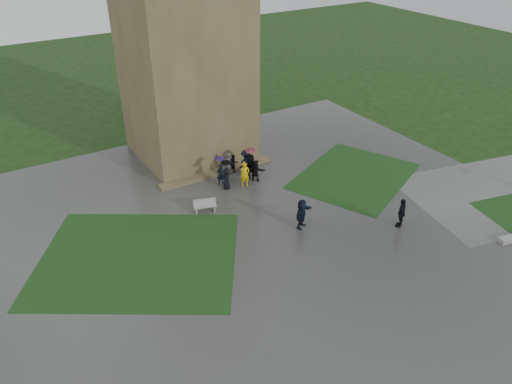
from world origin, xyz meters
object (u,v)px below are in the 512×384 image
pedestrian_mid (302,214)px  pedestrian_near (402,213)px  tower (183,39)px  bench (205,205)px

pedestrian_mid → pedestrian_near: pedestrian_mid is taller
pedestrian_near → pedestrian_mid: bearing=-59.4°
tower → bench: bearing=-109.4°
tower → pedestrian_mid: (1.24, -13.34, -8.01)m
pedestrian_mid → pedestrian_near: bearing=-57.5°
tower → bench: (-3.03, -8.59, -8.54)m
bench → pedestrian_near: pedestrian_near is taller
bench → pedestrian_near: 12.41m
bench → pedestrian_mid: pedestrian_mid is taller
pedestrian_near → tower: bearing=-97.3°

